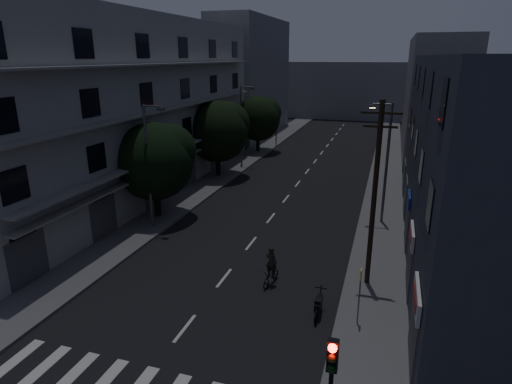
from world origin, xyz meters
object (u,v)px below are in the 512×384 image
Objects in this scene: traffic_signal_near at (331,380)px; motorcycle at (318,306)px; bus_stop_sign at (360,287)px; cyclist at (271,272)px; utility_pole at (375,192)px.

traffic_signal_near is 2.24× the size of motorcycle.
cyclist is (-4.42, 2.27, -1.20)m from bus_stop_sign.
traffic_signal_near reaches higher than cyclist.
bus_stop_sign is 1.38× the size of motorcycle.
utility_pole reaches higher than motorcycle.
traffic_signal_near is 0.46× the size of utility_pole.
utility_pole is at bearing 59.92° from motorcycle.
traffic_signal_near reaches higher than motorcycle.
bus_stop_sign is at bearing -16.66° from cyclist.
traffic_signal_near is 1.62× the size of bus_stop_sign.
cyclist is at bearing -163.22° from utility_pole.
bus_stop_sign is 1.23× the size of cyclist.
traffic_signal_near reaches higher than bus_stop_sign.
utility_pole reaches higher than traffic_signal_near.
motorcycle is at bearing -25.46° from cyclist.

